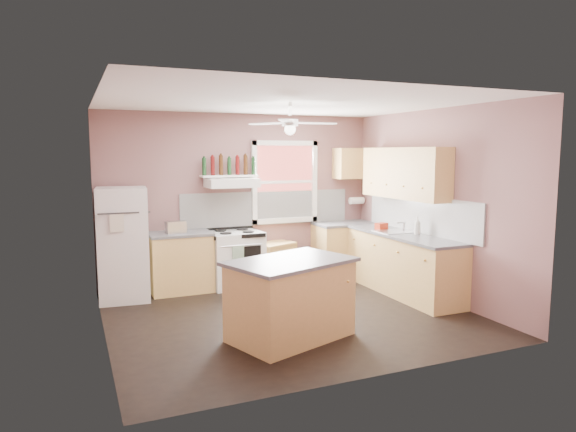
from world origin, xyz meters
name	(u,v)px	position (x,y,z in m)	size (l,w,h in m)	color
floor	(290,315)	(0.00, 0.00, 0.00)	(4.50, 4.50, 0.00)	black
ceiling	(290,102)	(0.00, 0.00, 2.70)	(4.50, 4.50, 0.00)	white
wall_back	(241,198)	(0.00, 2.02, 1.35)	(4.50, 0.05, 2.70)	#7D5653
wall_right	(436,204)	(2.27, 0.00, 1.35)	(0.05, 4.00, 2.70)	#7D5653
wall_left	(98,220)	(-2.27, 0.00, 1.35)	(0.05, 4.00, 2.70)	#7D5653
backsplash_back	(268,208)	(0.45, 1.99, 1.18)	(2.90, 0.03, 0.55)	white
backsplash_right	(420,214)	(2.23, 0.30, 1.18)	(0.03, 2.60, 0.55)	white
window_view	(284,182)	(0.75, 1.98, 1.60)	(1.00, 0.02, 1.20)	maroon
window_frame	(285,182)	(0.75, 1.96, 1.60)	(1.16, 0.07, 1.36)	white
refrigerator	(123,244)	(-1.89, 1.57, 0.80)	(0.68, 0.66, 1.60)	white
base_cabinet_left	(181,263)	(-1.06, 1.70, 0.43)	(0.90, 0.60, 0.86)	tan
counter_left	(180,234)	(-1.06, 1.70, 0.88)	(0.92, 0.62, 0.04)	#505053
toaster	(176,227)	(-1.13, 1.63, 0.99)	(0.28, 0.16, 0.18)	silver
stove	(235,259)	(-0.22, 1.69, 0.43)	(0.81, 0.64, 0.86)	white
range_hood	(232,183)	(-0.23, 1.75, 1.62)	(0.78, 0.50, 0.14)	white
bottle_shelf	(229,176)	(-0.23, 1.87, 1.72)	(0.90, 0.26, 0.03)	white
cart	(275,262)	(0.48, 1.75, 0.31)	(0.63, 0.42, 0.63)	tan
base_cabinet_corner	(344,250)	(1.75, 1.70, 0.43)	(1.00, 0.60, 0.86)	tan
base_cabinet_right	(403,265)	(1.95, 0.30, 0.43)	(0.60, 2.20, 0.86)	tan
counter_corner	(345,224)	(1.75, 1.70, 0.88)	(1.02, 0.62, 0.04)	#505053
counter_right	(403,235)	(1.94, 0.30, 0.88)	(0.62, 2.22, 0.04)	#505053
sink	(395,232)	(1.94, 0.50, 0.90)	(0.55, 0.45, 0.03)	silver
faucet	(404,226)	(2.10, 0.50, 0.97)	(0.03, 0.03, 0.14)	silver
upper_cabinet_right	(404,173)	(2.08, 0.50, 1.78)	(0.33, 1.80, 0.76)	tan
upper_cabinet_corner	(352,163)	(1.95, 1.83, 1.90)	(0.60, 0.33, 0.52)	tan
paper_towel	(357,201)	(2.07, 1.86, 1.25)	(0.12, 0.12, 0.26)	white
island	(290,301)	(-0.32, -0.76, 0.43)	(1.28, 0.81, 0.86)	tan
island_top	(290,262)	(-0.32, -0.76, 0.88)	(1.36, 0.89, 0.04)	#505053
ceiling_fan_hub	(290,123)	(0.00, 0.00, 2.45)	(0.20, 0.20, 0.08)	white
soap_bottle	(417,226)	(2.08, 0.15, 1.03)	(0.10, 0.10, 0.26)	silver
red_caddy	(381,226)	(1.89, 0.79, 0.95)	(0.18, 0.12, 0.10)	#A5260E
wine_bottles	(229,166)	(-0.23, 1.87, 1.88)	(0.86, 0.06, 0.31)	#143819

